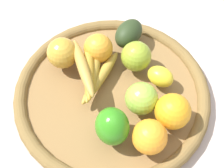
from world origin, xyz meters
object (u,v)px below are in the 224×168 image
object	(u,v)px
apple_0	(62,53)
orange_0	(150,137)
lemon_0	(160,77)
orange_1	(173,111)
bell_pepper	(112,126)
banana_bunch	(91,71)
apple_1	(141,99)
apple_2	(136,56)
avocado	(129,33)
orange_2	(100,48)

from	to	relation	value
apple_0	orange_0	bearing A→B (deg)	-157.87
lemon_0	orange_1	bearing A→B (deg)	169.04
bell_pepper	orange_0	distance (m)	0.08
banana_bunch	bell_pepper	size ratio (longest dim) A/B	1.96
orange_0	apple_1	bearing A→B (deg)	-12.25
lemon_0	apple_2	bearing A→B (deg)	28.19
orange_1	avocado	xyz separation A→B (m)	(0.25, 0.00, -0.01)
avocado	orange_0	distance (m)	0.29
orange_0	bell_pepper	bearing A→B (deg)	55.54
lemon_0	apple_1	bearing A→B (deg)	124.46
avocado	orange_0	xyz separation A→B (m)	(-0.29, 0.07, 0.01)
apple_1	apple_0	bearing A→B (deg)	35.51
apple_1	bell_pepper	bearing A→B (deg)	118.21
avocado	orange_2	distance (m)	0.09
avocado	apple_1	distance (m)	0.20
lemon_0	orange_2	distance (m)	0.16
apple_0	apple_1	world-z (taller)	apple_0
avocado	apple_1	xyz separation A→B (m)	(-0.20, 0.05, 0.01)
apple_2	orange_1	bearing A→B (deg)	-174.59
bell_pepper	orange_1	bearing A→B (deg)	-94.43
lemon_0	bell_pepper	distance (m)	0.18
banana_bunch	orange_0	distance (m)	0.21
banana_bunch	orange_2	world-z (taller)	orange_2
avocado	apple_1	size ratio (longest dim) A/B	1.23
apple_2	avocado	distance (m)	0.08
apple_2	lemon_0	distance (m)	0.08
banana_bunch	lemon_0	bearing A→B (deg)	-113.20
banana_bunch	apple_0	distance (m)	0.09
apple_2	avocado	world-z (taller)	apple_2
avocado	apple_0	world-z (taller)	apple_0
banana_bunch	avocado	xyz separation A→B (m)	(0.08, -0.13, 0.00)
banana_bunch	bell_pepper	world-z (taller)	bell_pepper
apple_2	lemon_0	bearing A→B (deg)	-151.81
orange_0	apple_1	world-z (taller)	same
bell_pepper	orange_2	world-z (taller)	bell_pepper
apple_2	banana_bunch	bearing A→B (deg)	91.03
orange_1	apple_0	size ratio (longest dim) A/B	1.04
apple_1	lemon_0	bearing A→B (deg)	-55.54
bell_pepper	orange_0	xyz separation A→B (m)	(-0.04, -0.07, -0.01)
apple_0	orange_2	xyz separation A→B (m)	(-0.01, -0.09, -0.00)
apple_1	orange_0	bearing A→B (deg)	167.75
avocado	bell_pepper	bearing A→B (deg)	151.29
avocado	apple_0	xyz separation A→B (m)	(-0.01, 0.18, 0.01)
avocado	apple_1	world-z (taller)	apple_1
orange_1	avocado	world-z (taller)	orange_1
banana_bunch	apple_0	bearing A→B (deg)	35.34
bell_pepper	orange_0	world-z (taller)	bell_pepper
avocado	banana_bunch	bearing A→B (deg)	123.04
bell_pepper	avocado	bearing A→B (deg)	-29.64
orange_2	apple_1	xyz separation A→B (m)	(-0.17, -0.04, 0.00)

